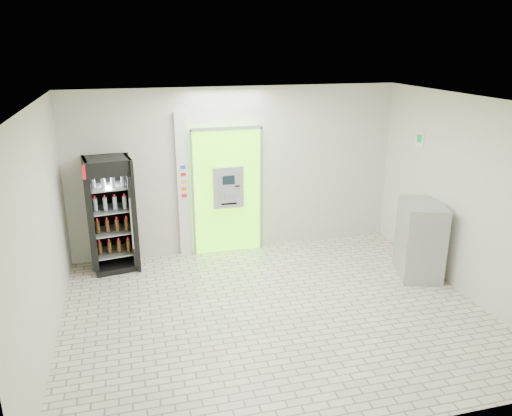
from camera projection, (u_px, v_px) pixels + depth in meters
name	position (u px, v px, depth m)	size (l,w,h in m)	color
ground	(275.00, 312.00, 7.24)	(6.00, 6.00, 0.00)	beige
room_shell	(277.00, 190.00, 6.66)	(6.00, 6.00, 6.00)	beige
atm_assembly	(227.00, 190.00, 9.04)	(1.30, 0.24, 2.33)	#6BFB15
pillar	(184.00, 186.00, 8.84)	(0.22, 0.11, 2.60)	silver
beverage_cooler	(112.00, 216.00, 8.40)	(0.83, 0.78, 1.94)	black
steel_cabinet	(420.00, 239.00, 8.24)	(0.91, 1.09, 1.26)	#9C9FA3
exit_sign	(420.00, 140.00, 8.57)	(0.02, 0.22, 0.26)	white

